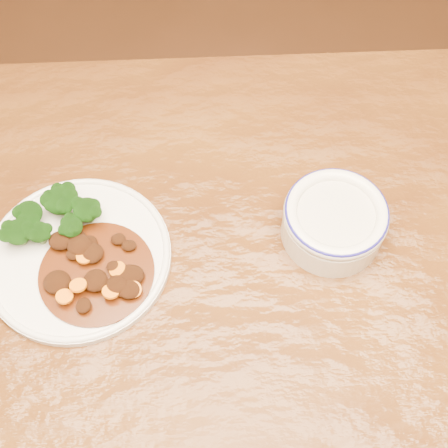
{
  "coord_description": "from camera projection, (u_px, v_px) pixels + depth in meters",
  "views": [
    {
      "loc": [
        -0.05,
        -0.29,
        1.47
      ],
      "look_at": [
        -0.05,
        0.12,
        0.77
      ],
      "focal_mm": 50.0,
      "sensor_mm": 36.0,
      "label": 1
    }
  ],
  "objects": [
    {
      "name": "dinner_plate",
      "position": [
        78.0,
        256.0,
        0.81
      ],
      "size": [
        0.24,
        0.24,
        0.02
      ],
      "rotation": [
        0.0,
        0.0,
        -0.08
      ],
      "color": "silver",
      "rests_on": "dining_table"
    },
    {
      "name": "mince_stew",
      "position": [
        96.0,
        269.0,
        0.79
      ],
      "size": [
        0.15,
        0.15,
        0.03
      ],
      "color": "#431A07",
      "rests_on": "dinner_plate"
    },
    {
      "name": "ground",
      "position": [
        245.0,
        442.0,
        1.42
      ],
      "size": [
        4.0,
        4.0,
        0.0
      ],
      "primitive_type": "plane",
      "color": "#472611",
      "rests_on": "ground"
    },
    {
      "name": "dining_table",
      "position": [
        260.0,
        340.0,
        0.84
      ],
      "size": [
        1.54,
        0.98,
        0.75
      ],
      "rotation": [
        0.0,
        0.0,
        0.05
      ],
      "color": "#5A3310",
      "rests_on": "ground"
    },
    {
      "name": "broccoli_florets",
      "position": [
        52.0,
        214.0,
        0.81
      ],
      "size": [
        0.12,
        0.09,
        0.04
      ],
      "color": "olive",
      "rests_on": "dinner_plate"
    },
    {
      "name": "dip_bowl",
      "position": [
        334.0,
        221.0,
        0.81
      ],
      "size": [
        0.14,
        0.14,
        0.06
      ],
      "rotation": [
        0.0,
        0.0,
        0.12
      ],
      "color": "silver",
      "rests_on": "dining_table"
    }
  ]
}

